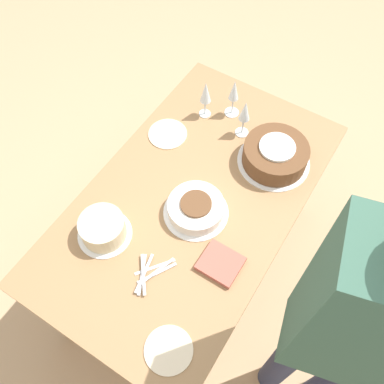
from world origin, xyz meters
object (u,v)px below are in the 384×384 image
object	(u,v)px
wine_glass_near	(234,92)
wine_glass_far	(206,93)
cake_center_white	(196,208)
wine_glass_extra	(245,113)
cake_back_decorated	(103,229)
cake_front_chocolate	(275,155)
person_cutting	(362,333)

from	to	relation	value
wine_glass_near	wine_glass_far	xyz separation A→B (m)	(-0.08, 0.11, 0.00)
cake_center_white	wine_glass_extra	size ratio (longest dim) A/B	1.34
cake_center_white	wine_glass_far	distance (m)	0.57
cake_back_decorated	wine_glass_near	world-z (taller)	wine_glass_near
cake_center_white	wine_glass_extra	distance (m)	0.50
wine_glass_extra	cake_center_white	bearing A→B (deg)	-174.68
wine_glass_extra	wine_glass_far	bearing A→B (deg)	88.09
wine_glass_near	wine_glass_far	size ratio (longest dim) A/B	1.01
cake_front_chocolate	wine_glass_near	world-z (taller)	wine_glass_near
wine_glass_extra	person_cutting	bearing A→B (deg)	-133.83
person_cutting	wine_glass_near	bearing A→B (deg)	-57.11
cake_center_white	wine_glass_near	distance (m)	0.60
cake_back_decorated	wine_glass_far	bearing A→B (deg)	-0.46
wine_glass_near	wine_glass_extra	bearing A→B (deg)	-129.37
cake_back_decorated	person_cutting	xyz separation A→B (m)	(0.05, -0.98, 0.28)
wine_glass_far	wine_glass_extra	world-z (taller)	wine_glass_far
cake_center_white	person_cutting	distance (m)	0.81
cake_front_chocolate	wine_glass_far	distance (m)	0.44
cake_front_chocolate	wine_glass_extra	xyz separation A→B (m)	(0.07, 0.21, 0.09)
cake_front_chocolate	wine_glass_far	world-z (taller)	wine_glass_far
cake_front_chocolate	cake_back_decorated	xyz separation A→B (m)	(-0.71, 0.42, -0.00)
cake_back_decorated	wine_glass_near	size ratio (longest dim) A/B	1.07
cake_center_white	person_cutting	world-z (taller)	person_cutting
wine_glass_far	cake_back_decorated	bearing A→B (deg)	179.54
wine_glass_near	wine_glass_far	bearing A→B (deg)	125.86
wine_glass_extra	cake_front_chocolate	bearing A→B (deg)	-109.56
cake_back_decorated	wine_glass_near	xyz separation A→B (m)	(0.86, -0.11, 0.09)
cake_center_white	wine_glass_near	xyz separation A→B (m)	(0.58, 0.15, 0.11)
cake_back_decorated	person_cutting	size ratio (longest dim) A/B	0.13
cake_center_white	cake_back_decorated	bearing A→B (deg)	137.52
wine_glass_near	cake_center_white	bearing A→B (deg)	-165.43
wine_glass_far	cake_center_white	bearing A→B (deg)	-152.59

